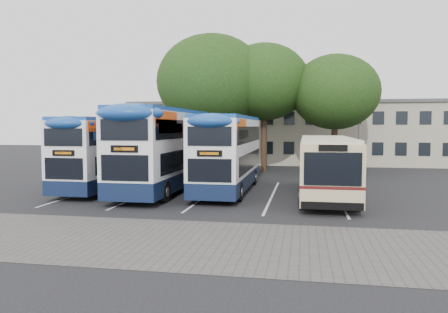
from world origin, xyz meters
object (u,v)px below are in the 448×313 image
bus_single (326,163)px  tree_left (212,82)px  tree_mid (264,82)px  tree_right (335,92)px  bus_dd_left (109,150)px  bus_dd_mid (164,146)px  lamp_post (360,110)px  bus_dd_right (229,150)px

bus_single → tree_left: bearing=126.4°
tree_mid → tree_right: bearing=-1.6°
bus_dd_left → bus_dd_mid: bearing=-7.1°
lamp_post → bus_dd_right: (-8.86, -13.69, -2.69)m
lamp_post → tree_right: 3.53m
tree_left → bus_dd_right: tree_left is taller
tree_mid → bus_single: size_ratio=0.99×
bus_single → tree_mid: bearing=109.6°
tree_left → bus_single: (8.72, -11.83, -5.62)m
tree_mid → bus_dd_mid: bearing=-111.1°
tree_right → tree_left: bearing=-176.8°
bus_dd_left → tree_left: bearing=69.8°
tree_mid → bus_dd_right: tree_mid is taller
tree_left → tree_mid: (4.26, 0.72, -0.04)m
bus_dd_right → lamp_post: bearing=57.1°
bus_dd_mid → tree_right: bearing=49.1°
tree_right → bus_single: (-1.23, -12.39, -4.67)m
lamp_post → bus_single: lamp_post is taller
tree_mid → bus_dd_left: size_ratio=1.04×
tree_mid → bus_dd_left: 15.15m
lamp_post → bus_dd_right: size_ratio=0.87×
tree_mid → bus_dd_mid: size_ratio=0.93×
tree_right → bus_single: tree_right is taller
tree_left → bus_dd_left: bearing=-110.2°
tree_right → bus_dd_mid: (-10.34, -11.93, -3.86)m
tree_left → bus_dd_mid: bearing=-92.0°
bus_dd_left → bus_dd_right: (7.30, 0.18, 0.06)m
tree_left → tree_mid: tree_left is taller
bus_dd_right → bus_dd_mid: bearing=-170.2°
lamp_post → tree_left: bearing=-166.3°
bus_dd_left → bus_single: size_ratio=0.96×
tree_mid → tree_right: 5.76m
tree_left → tree_right: 10.01m
bus_dd_left → tree_mid: bearing=54.6°
bus_dd_left → bus_dd_mid: (3.62, -0.45, 0.27)m
tree_left → tree_mid: bearing=9.6°
bus_dd_mid → bus_dd_left: bearing=172.9°
lamp_post → tree_right: bearing=-132.5°
tree_left → bus_dd_mid: tree_left is taller
bus_dd_mid → tree_left: bearing=88.0°
tree_left → tree_right: size_ratio=1.19×
tree_mid → bus_single: tree_mid is taller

